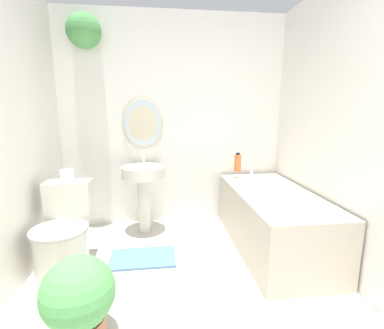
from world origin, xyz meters
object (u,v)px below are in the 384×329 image
bathtub (273,219)px  potted_plant (79,297)px  shampoo_bottle (238,163)px  toilet (64,238)px  toilet_paper_roll (67,176)px  pedestal_sink (144,182)px

bathtub → potted_plant: size_ratio=2.87×
shampoo_bottle → toilet: bearing=-155.4°
toilet → toilet_paper_roll: bearing=90.0°
bathtub → shampoo_bottle: shampoo_bottle is taller
potted_plant → bathtub: bearing=30.9°
toilet_paper_roll → pedestal_sink: bearing=38.3°
pedestal_sink → bathtub: bearing=-23.1°
toilet → shampoo_bottle: shampoo_bottle is taller
bathtub → toilet: bearing=-174.3°
shampoo_bottle → potted_plant: (-1.37, -1.53, -0.46)m
toilet → potted_plant: 0.81m
toilet_paper_roll → shampoo_bottle: bearing=18.0°
shampoo_bottle → potted_plant: size_ratio=0.41×
pedestal_sink → bathtub: pedestal_sink is taller
pedestal_sink → toilet_paper_roll: pedestal_sink is taller
potted_plant → toilet_paper_roll: (-0.31, 0.98, 0.49)m
toilet → pedestal_sink: (0.63, 0.72, 0.27)m
bathtub → shampoo_bottle: (-0.19, 0.59, 0.45)m
pedestal_sink → potted_plant: bearing=-102.1°
toilet → potted_plant: (0.31, -0.75, -0.02)m
pedestal_sink → shampoo_bottle: bearing=2.9°
pedestal_sink → toilet_paper_roll: 0.83m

